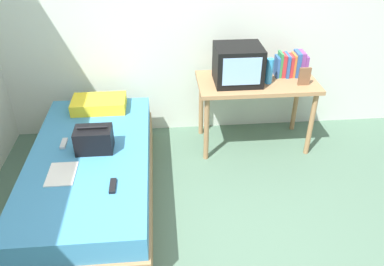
{
  "coord_description": "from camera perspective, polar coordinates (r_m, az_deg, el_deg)",
  "views": [
    {
      "loc": [
        -0.36,
        -1.86,
        2.32
      ],
      "look_at": [
        -0.11,
        0.98,
        0.53
      ],
      "focal_mm": 36.55,
      "sensor_mm": 36.0,
      "label": 1
    }
  ],
  "objects": [
    {
      "name": "ground_plane",
      "position": [
        3.0,
        3.95,
        -18.7
      ],
      "size": [
        8.0,
        8.0,
        0.0
      ],
      "primitive_type": "plane",
      "color": "#4C6B56"
    },
    {
      "name": "wall_back",
      "position": [
        4.01,
        0.31,
        17.43
      ],
      "size": [
        5.2,
        0.1,
        2.6
      ],
      "primitive_type": "cube",
      "color": "silver",
      "rests_on": "ground"
    },
    {
      "name": "bed",
      "position": [
        3.45,
        -14.32,
        -6.2
      ],
      "size": [
        1.0,
        2.0,
        0.48
      ],
      "color": "#9E754C",
      "rests_on": "ground"
    },
    {
      "name": "desk",
      "position": [
        3.94,
        9.37,
        6.35
      ],
      "size": [
        1.16,
        0.6,
        0.73
      ],
      "color": "#9E754C",
      "rests_on": "ground"
    },
    {
      "name": "tv",
      "position": [
        3.76,
        6.72,
        9.88
      ],
      "size": [
        0.44,
        0.39,
        0.36
      ],
      "color": "black",
      "rests_on": "desk"
    },
    {
      "name": "water_bottle",
      "position": [
        3.82,
        11.2,
        8.87
      ],
      "size": [
        0.07,
        0.07,
        0.24
      ],
      "primitive_type": "cylinder",
      "color": "#3399DB",
      "rests_on": "desk"
    },
    {
      "name": "book_row",
      "position": [
        4.04,
        14.3,
        9.65
      ],
      "size": [
        0.31,
        0.17,
        0.25
      ],
      "color": "#2D5699",
      "rests_on": "desk"
    },
    {
      "name": "picture_frame",
      "position": [
        3.87,
        16.09,
        7.94
      ],
      "size": [
        0.11,
        0.02,
        0.17
      ],
      "primitive_type": "cube",
      "color": "brown",
      "rests_on": "desk"
    },
    {
      "name": "pillow",
      "position": [
        3.93,
        -13.41,
        4.15
      ],
      "size": [
        0.51,
        0.32,
        0.11
      ],
      "primitive_type": "cube",
      "color": "yellow",
      "rests_on": "bed"
    },
    {
      "name": "handbag",
      "position": [
        3.29,
        -14.12,
        -0.93
      ],
      "size": [
        0.3,
        0.2,
        0.22
      ],
      "color": "black",
      "rests_on": "bed"
    },
    {
      "name": "magazine",
      "position": [
        3.14,
        -18.49,
        -5.68
      ],
      "size": [
        0.21,
        0.29,
        0.01
      ],
      "primitive_type": "cube",
      "color": "white",
      "rests_on": "bed"
    },
    {
      "name": "remote_dark",
      "position": [
        2.92,
        -11.49,
        -7.55
      ],
      "size": [
        0.04,
        0.16,
        0.02
      ],
      "primitive_type": "cube",
      "color": "black",
      "rests_on": "bed"
    },
    {
      "name": "remote_silver",
      "position": [
        3.48,
        -18.2,
        -1.45
      ],
      "size": [
        0.04,
        0.14,
        0.02
      ],
      "primitive_type": "cube",
      "color": "#B7B7BC",
      "rests_on": "bed"
    }
  ]
}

